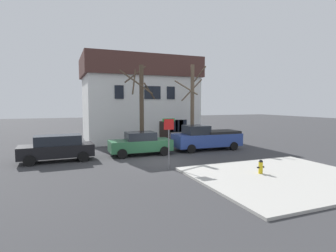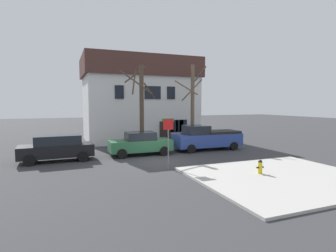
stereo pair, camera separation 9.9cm
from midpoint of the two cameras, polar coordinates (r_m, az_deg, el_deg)
name	(u,v)px [view 2 (the right image)]	position (r m, az deg, el deg)	size (l,w,h in m)	color
ground_plane	(161,161)	(17.86, -1.39, -7.43)	(120.00, 120.00, 0.00)	#38383A
sidewalk_slab	(282,177)	(15.03, 23.26, -9.94)	(8.71, 7.41, 0.12)	#B7B5AD
building_main	(140,99)	(28.49, -5.96, 5.78)	(11.45, 7.39, 8.40)	white
tree_bare_near	(141,104)	(21.54, -5.59, 4.60)	(2.98, 3.10, 6.91)	#4C3D2D
tree_bare_mid	(192,103)	(24.53, 5.32, 4.89)	(2.93, 2.93, 7.26)	brown
car_black_wagon	(57,148)	(19.08, -22.34, -4.27)	(4.66, 2.14, 1.72)	black
car_green_sedan	(140,143)	(19.90, -5.73, -3.71)	(4.56, 2.09, 1.69)	#2D6B42
pickup_truck_blue	(206,138)	(22.24, 8.28, -2.50)	(5.63, 2.36, 2.02)	#2D4799
fire_hydrant	(260,166)	(14.99, 19.14, -8.12)	(0.42, 0.22, 0.73)	gold
street_sign_pole	(168,134)	(15.41, 0.26, -1.68)	(0.76, 0.07, 2.93)	slate
bicycle_leaning	(53,151)	(20.90, -23.07, -5.00)	(1.74, 0.30, 1.03)	black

